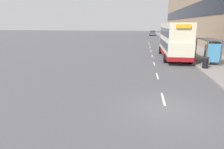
# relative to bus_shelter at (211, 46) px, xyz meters

# --- Properties ---
(ground_plane) EXTENTS (220.00, 220.00, 0.00)m
(ground_plane) POSITION_rel_bus_shelter_xyz_m (-5.77, -12.74, -1.88)
(ground_plane) COLOR #515156
(pavement) EXTENTS (5.00, 93.00, 0.14)m
(pavement) POSITION_rel_bus_shelter_xyz_m (0.73, 25.76, -1.81)
(pavement) COLOR gray
(pavement) RESTS_ON ground_plane
(terrace_facade) EXTENTS (3.10, 93.00, 15.23)m
(terrace_facade) POSITION_rel_bus_shelter_xyz_m (4.72, 25.76, 5.73)
(terrace_facade) COLOR #9E846B
(terrace_facade) RESTS_ON ground_plane
(lane_mark_0) EXTENTS (0.12, 2.00, 0.01)m
(lane_mark_0) POSITION_rel_bus_shelter_xyz_m (-5.77, -11.28, -1.87)
(lane_mark_0) COLOR silver
(lane_mark_0) RESTS_ON ground_plane
(lane_mark_1) EXTENTS (0.12, 2.00, 0.01)m
(lane_mark_1) POSITION_rel_bus_shelter_xyz_m (-5.77, -6.06, -1.87)
(lane_mark_1) COLOR silver
(lane_mark_1) RESTS_ON ground_plane
(lane_mark_2) EXTENTS (0.12, 2.00, 0.01)m
(lane_mark_2) POSITION_rel_bus_shelter_xyz_m (-5.77, -0.83, -1.87)
(lane_mark_2) COLOR silver
(lane_mark_2) RESTS_ON ground_plane
(lane_mark_3) EXTENTS (0.12, 2.00, 0.01)m
(lane_mark_3) POSITION_rel_bus_shelter_xyz_m (-5.77, 4.39, -1.87)
(lane_mark_3) COLOR silver
(lane_mark_3) RESTS_ON ground_plane
(lane_mark_4) EXTENTS (0.12, 2.00, 0.01)m
(lane_mark_4) POSITION_rel_bus_shelter_xyz_m (-5.77, 9.62, -1.87)
(lane_mark_4) COLOR silver
(lane_mark_4) RESTS_ON ground_plane
(lane_mark_5) EXTENTS (0.12, 2.00, 0.01)m
(lane_mark_5) POSITION_rel_bus_shelter_xyz_m (-5.77, 14.84, -1.87)
(lane_mark_5) COLOR silver
(lane_mark_5) RESTS_ON ground_plane
(lane_mark_6) EXTENTS (0.12, 2.00, 0.01)m
(lane_mark_6) POSITION_rel_bus_shelter_xyz_m (-5.77, 20.07, -1.87)
(lane_mark_6) COLOR silver
(lane_mark_6) RESTS_ON ground_plane
(lane_mark_7) EXTENTS (0.12, 2.00, 0.01)m
(lane_mark_7) POSITION_rel_bus_shelter_xyz_m (-5.77, 25.29, -1.87)
(lane_mark_7) COLOR silver
(lane_mark_7) RESTS_ON ground_plane
(bus_shelter) EXTENTS (1.60, 4.20, 2.48)m
(bus_shelter) POSITION_rel_bus_shelter_xyz_m (0.00, 0.00, 0.00)
(bus_shelter) COLOR #4C4C51
(bus_shelter) RESTS_ON ground_plane
(double_decker_bus_near) EXTENTS (2.85, 10.65, 4.30)m
(double_decker_bus_near) POSITION_rel_bus_shelter_xyz_m (-3.30, 3.27, 0.41)
(double_decker_bus_near) COLOR beige
(double_decker_bus_near) RESTS_ON ground_plane
(car_0) EXTENTS (2.01, 4.14, 1.79)m
(car_0) POSITION_rel_bus_shelter_xyz_m (-3.91, 51.29, -1.00)
(car_0) COLOR #4C5156
(car_0) RESTS_ON ground_plane
(pedestrian_at_shelter) EXTENTS (0.36, 0.36, 1.83)m
(pedestrian_at_shelter) POSITION_rel_bus_shelter_xyz_m (0.50, 0.77, -0.80)
(pedestrian_at_shelter) COLOR #23232D
(pedestrian_at_shelter) RESTS_ON ground_plane
(pedestrian_1) EXTENTS (0.35, 0.35, 1.75)m
(pedestrian_1) POSITION_rel_bus_shelter_xyz_m (0.74, 4.05, -0.84)
(pedestrian_1) COLOR #23232D
(pedestrian_1) RESTS_ON ground_plane
(litter_bin) EXTENTS (0.55, 0.55, 1.05)m
(litter_bin) POSITION_rel_bus_shelter_xyz_m (-1.22, -2.95, -1.21)
(litter_bin) COLOR black
(litter_bin) RESTS_ON ground_plane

